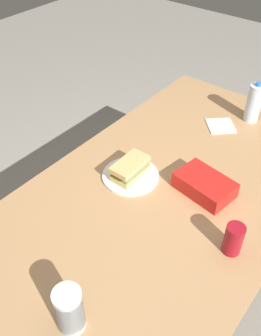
% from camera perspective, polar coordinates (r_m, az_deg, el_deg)
% --- Properties ---
extents(ground_plane, '(8.00, 8.00, 0.00)m').
position_cam_1_polar(ground_plane, '(2.16, 4.85, -16.73)').
color(ground_plane, gray).
extents(dining_table, '(1.74, 0.98, 0.73)m').
position_cam_1_polar(dining_table, '(1.65, 6.11, -4.58)').
color(dining_table, tan).
rests_on(dining_table, ground_plane).
extents(paper_plate, '(0.24, 0.24, 0.01)m').
position_cam_1_polar(paper_plate, '(1.62, -0.00, -1.18)').
color(paper_plate, white).
rests_on(paper_plate, dining_table).
extents(sandwich, '(0.18, 0.10, 0.08)m').
position_cam_1_polar(sandwich, '(1.58, -0.03, -0.02)').
color(sandwich, '#DBB26B').
rests_on(sandwich, paper_plate).
extents(soda_can_red, '(0.07, 0.07, 0.12)m').
position_cam_1_polar(soda_can_red, '(1.36, 15.32, -10.34)').
color(soda_can_red, maroon).
rests_on(soda_can_red, dining_table).
extents(chip_bag, '(0.18, 0.25, 0.07)m').
position_cam_1_polar(chip_bag, '(1.56, 11.14, -2.56)').
color(chip_bag, red).
rests_on(chip_bag, dining_table).
extents(water_bottle_tall, '(0.07, 0.07, 0.21)m').
position_cam_1_polar(water_bottle_tall, '(2.01, 18.20, 9.33)').
color(water_bottle_tall, silver).
rests_on(water_bottle_tall, dining_table).
extents(plastic_cup_stack, '(0.08, 0.08, 0.17)m').
position_cam_1_polar(plastic_cup_stack, '(1.16, -9.23, -20.43)').
color(plastic_cup_stack, silver).
rests_on(plastic_cup_stack, dining_table).
extents(paper_napkin, '(0.18, 0.18, 0.01)m').
position_cam_1_polar(paper_napkin, '(1.97, 13.51, 6.23)').
color(paper_napkin, white).
rests_on(paper_napkin, dining_table).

